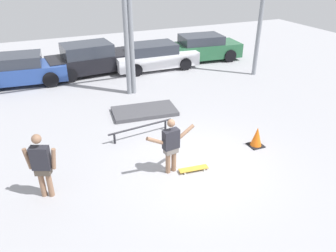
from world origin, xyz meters
TOP-DOWN VIEW (x-y plane):
  - ground_plane at (0.00, 0.00)m, footprint 36.00×36.00m
  - skateboarder at (-0.74, 0.01)m, footprint 1.45×0.29m
  - skateboard at (-0.15, -0.22)m, footprint 0.85×0.31m
  - manual_pad at (-0.16, 3.84)m, footprint 2.49×1.52m
  - grind_rail at (-0.86, 2.19)m, footprint 2.24×0.32m
  - canopy_support_left at (-3.13, 5.94)m, footprint 6.65×0.20m
  - canopy_support_right at (3.13, 5.94)m, footprint 6.65×0.20m
  - parked_car_blue at (-4.29, 9.03)m, footprint 4.13×2.20m
  - parked_car_black at (-1.05, 9.33)m, footprint 4.33×2.23m
  - parked_car_white at (2.16, 8.77)m, footprint 4.30×1.94m
  - parked_car_green at (5.20, 9.17)m, footprint 4.19×2.17m
  - bystander at (-3.96, 0.27)m, footprint 0.76×0.40m
  - traffic_cone at (2.25, 0.21)m, footprint 0.44×0.44m

SIDE VIEW (x-z plane):
  - ground_plane at x=0.00m, z-range 0.00..0.00m
  - skateboard at x=-0.15m, z-range 0.03..0.10m
  - manual_pad at x=-0.16m, z-range 0.00..0.14m
  - grind_rail at x=-0.86m, z-range 0.11..0.49m
  - traffic_cone at x=2.25m, z-range -0.01..0.63m
  - parked_car_white at x=2.16m, z-range -0.02..1.30m
  - parked_car_blue at x=-4.29m, z-range -0.01..1.35m
  - parked_car_green at x=5.20m, z-range -0.01..1.38m
  - parked_car_black at x=-1.05m, z-range -0.03..1.47m
  - skateboarder at x=-0.74m, z-range 0.08..1.68m
  - bystander at x=-3.96m, z-range 0.08..1.82m
  - canopy_support_left at x=-3.13m, z-range 0.72..5.93m
  - canopy_support_right at x=3.13m, z-range 0.72..5.93m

